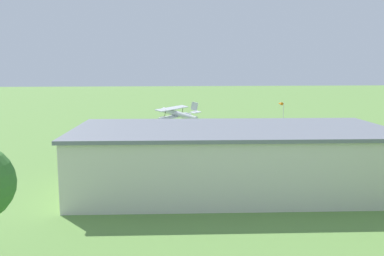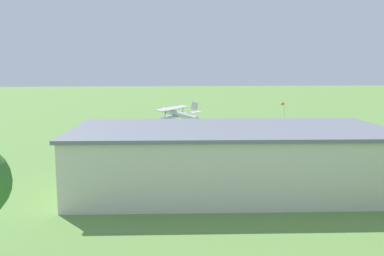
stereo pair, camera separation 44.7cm
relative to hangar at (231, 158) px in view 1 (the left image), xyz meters
name	(u,v)px [view 1 (the left image)]	position (x,y,z in m)	size (l,w,h in m)	color
ground_plane	(190,136)	(1.59, -33.04, -3.26)	(400.00, 400.00, 0.00)	#608C42
hangar	(231,158)	(0.00, 0.00, 0.00)	(32.58, 16.11, 6.51)	beige
biplane	(178,114)	(4.17, -26.03, 1.72)	(7.62, 8.51, 3.86)	silver
car_black	(311,151)	(-13.95, -14.02, -2.39)	(2.27, 4.59, 1.68)	black
car_grey	(131,152)	(11.32, -15.68, -2.41)	(2.39, 4.34, 1.64)	slate
car_green	(86,153)	(17.44, -15.40, -2.38)	(2.01, 4.46, 1.71)	#1E6B38
person_watching_takeoff	(228,148)	(-2.69, -17.60, -2.48)	(0.54, 0.54, 1.58)	navy
person_by_parked_cars	(214,147)	(-0.79, -18.60, -2.48)	(0.46, 0.46, 1.59)	orange
person_near_hangar_door	(171,149)	(5.70, -17.36, -2.38)	(0.41, 0.41, 1.75)	beige
person_beside_truck	(288,146)	(-12.04, -18.45, -2.45)	(0.47, 0.47, 1.63)	beige
windsock	(281,106)	(-16.44, -36.99, 1.89)	(1.24, 1.42, 5.85)	silver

